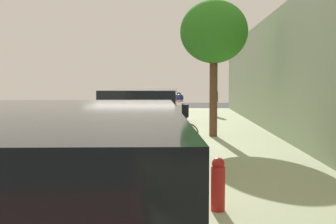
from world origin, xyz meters
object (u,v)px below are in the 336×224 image
parked_sedan_tan_far (167,111)px  street_tree_mid_block (214,33)px  pedestrian_on_phone (214,100)px  parked_suv_white_mid (143,129)px  bicycle_at_curb (174,133)px  fire_hydrant (218,184)px  cyclist_with_backpack (180,114)px  parked_sedan_silver_farthest (169,104)px

parked_sedan_tan_far → street_tree_mid_block: street_tree_mid_block is taller
street_tree_mid_block → pedestrian_on_phone: size_ratio=2.91×
parked_suv_white_mid → bicycle_at_curb: (0.66, 4.67, -0.64)m
parked_suv_white_mid → pedestrian_on_phone: 15.61m
parked_suv_white_mid → bicycle_at_curb: parked_suv_white_mid is taller
bicycle_at_curb → parked_sedan_tan_far: bearing=94.6°
parked_suv_white_mid → parked_sedan_tan_far: parked_suv_white_mid is taller
street_tree_mid_block → pedestrian_on_phone: (0.71, 9.92, -2.84)m
parked_sedan_tan_far → fire_hydrant: 14.57m
street_tree_mid_block → fire_hydrant: bearing=-93.3°
bicycle_at_curb → cyclist_with_backpack: size_ratio=0.99×
parked_sedan_silver_farthest → cyclist_with_backpack: size_ratio=2.52×
cyclist_with_backpack → street_tree_mid_block: 3.37m
parked_sedan_silver_farthest → fire_hydrant: bearing=-85.9°
parked_sedan_silver_farthest → fire_hydrant: size_ratio=5.31×
parked_sedan_silver_farthest → cyclist_with_backpack: cyclist_with_backpack is taller
cyclist_with_backpack → fire_hydrant: size_ratio=2.11×
pedestrian_on_phone → fire_hydrant: size_ratio=2.05×
fire_hydrant → street_tree_mid_block: bearing=86.7°
parked_suv_white_mid → street_tree_mid_block: (2.10, 5.43, 2.96)m
parked_sedan_tan_far → parked_sedan_silver_farthest: size_ratio=1.00×
cyclist_with_backpack → street_tree_mid_block: street_tree_mid_block is taller
parked_suv_white_mid → parked_sedan_tan_far: 10.58m
parked_suv_white_mid → parked_sedan_silver_farthest: 18.31m
parked_suv_white_mid → fire_hydrant: bearing=-68.4°
parked_suv_white_mid → parked_sedan_silver_farthest: bearing=90.1°
street_tree_mid_block → parked_sedan_tan_far: bearing=110.4°
parked_suv_white_mid → bicycle_at_curb: size_ratio=2.70×
street_tree_mid_block → cyclist_with_backpack: bearing=-134.7°
parked_sedan_silver_farthest → bicycle_at_curb: (0.71, -13.64, -0.36)m
parked_suv_white_mid → fire_hydrant: size_ratio=5.61×
parked_suv_white_mid → pedestrian_on_phone: bearing=79.7°
parked_suv_white_mid → street_tree_mid_block: street_tree_mid_block is taller
parked_sedan_tan_far → bicycle_at_curb: parked_sedan_tan_far is taller
parked_sedan_silver_farthest → parked_sedan_tan_far: bearing=-88.3°
parked_sedan_tan_far → fire_hydrant: size_ratio=5.28×
pedestrian_on_phone → fire_hydrant: pedestrian_on_phone is taller
parked_suv_white_mid → street_tree_mid_block: size_ratio=0.94×
parked_suv_white_mid → parked_sedan_tan_far: size_ratio=1.06×
parked_suv_white_mid → parked_sedan_silver_farthest: size_ratio=1.06×
pedestrian_on_phone → parked_suv_white_mid: bearing=-100.3°
parked_sedan_tan_far → parked_sedan_silver_farthest: bearing=91.7°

